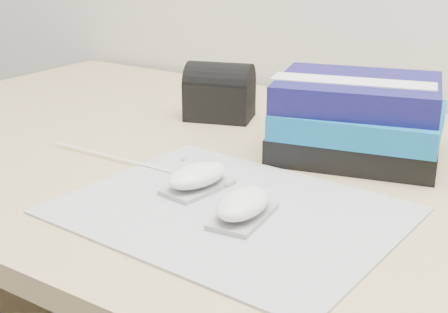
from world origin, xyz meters
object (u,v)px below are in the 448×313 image
Objects in this scene: desk at (312,294)px; mouse_front at (243,205)px; mouse_rear at (198,177)px; pouch at (220,92)px; book_stack at (358,118)px.

mouse_front is at bearing -85.11° from desk.
desk is at bearing 94.89° from mouse_front.
mouse_rear is (-0.07, -0.21, 0.25)m from desk.
mouse_rear is 0.33m from pouch.
desk is 0.36m from mouse_front.
mouse_front is (0.02, -0.25, 0.25)m from desk.
pouch is at bearing 170.09° from book_stack.
book_stack is at bearing -9.91° from pouch.
mouse_rear is at bearing -109.29° from desk.
mouse_rear is 1.00× the size of mouse_front.
mouse_front is at bearing -52.33° from pouch.
mouse_rear is at bearing -115.22° from book_stack.
pouch is at bearing 119.12° from mouse_rear.
desk is at bearing -19.45° from pouch.
mouse_rear reaches higher than desk.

